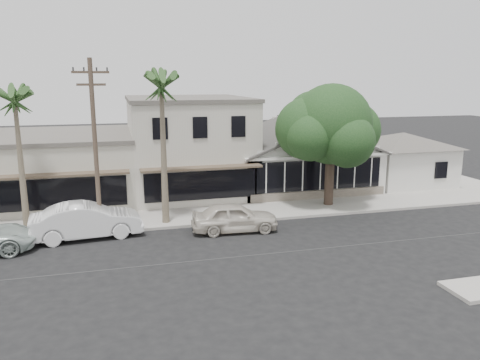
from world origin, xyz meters
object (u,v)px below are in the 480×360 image
object	(u,v)px
car_0	(235,217)
car_1	(87,221)
utility_pole	(95,143)
shade_tree	(329,126)

from	to	relation	value
car_0	car_1	xyz separation A→B (m)	(-7.53, 0.95, 0.12)
car_0	car_1	world-z (taller)	car_1
utility_pole	shade_tree	xyz separation A→B (m)	(13.87, 1.94, 0.30)
car_0	shade_tree	distance (m)	8.91
car_1	shade_tree	distance (m)	15.30
car_0	car_1	bearing A→B (deg)	87.12
car_1	car_0	bearing A→B (deg)	-103.14
utility_pole	car_0	distance (m)	8.14
car_1	utility_pole	bearing A→B (deg)	-51.47
car_1	shade_tree	xyz separation A→B (m)	(14.50, 2.55, 4.19)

